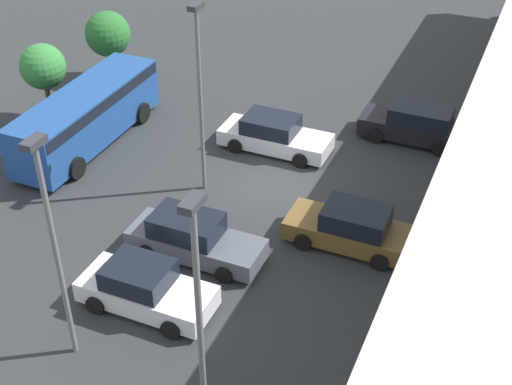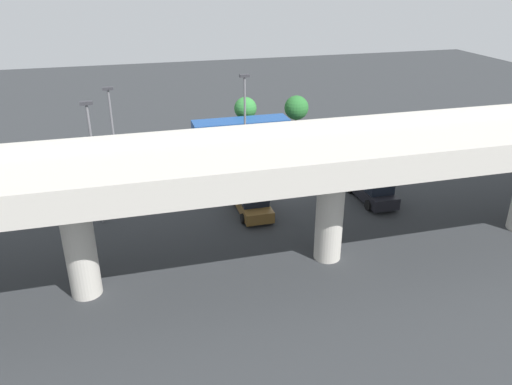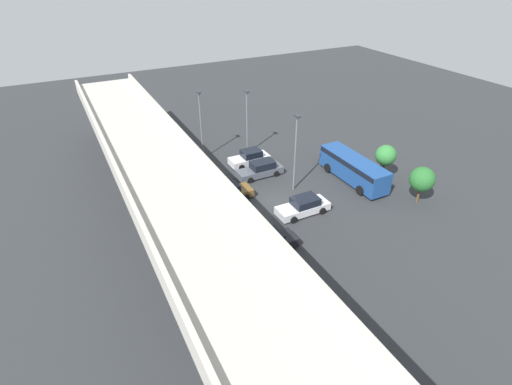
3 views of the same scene
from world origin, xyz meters
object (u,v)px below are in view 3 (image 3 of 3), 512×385
at_px(shuttle_bus, 354,167).
at_px(tree_front_centre, 386,155).
at_px(parked_car_4, 250,158).
at_px(lamp_post_near_aisle, 247,117).
at_px(parked_car_0, 267,243).
at_px(lamp_post_by_overpass, 201,120).
at_px(parked_car_2, 228,193).
at_px(parked_car_1, 303,206).
at_px(lamp_post_mid_lot, 296,148).
at_px(parked_car_3, 261,169).
at_px(tree_front_left, 422,179).

distance_m(shuttle_bus, tree_front_centre, 3.39).
bearing_deg(parked_car_4, lamp_post_near_aisle, -110.44).
height_order(parked_car_0, lamp_post_by_overpass, lamp_post_by_overpass).
bearing_deg(parked_car_0, lamp_post_near_aisle, 68.73).
bearing_deg(parked_car_2, lamp_post_by_overpass, 83.38).
height_order(parked_car_1, lamp_post_mid_lot, lamp_post_mid_lot).
xyz_separation_m(parked_car_2, lamp_post_near_aisle, (8.28, -6.12, 3.65)).
relative_size(parked_car_3, lamp_post_by_overpass, 0.63).
height_order(parked_car_3, tree_front_centre, tree_front_centre).
bearing_deg(tree_front_left, lamp_post_by_overpass, 38.93).
relative_size(lamp_post_near_aisle, lamp_post_by_overpass, 0.96).
bearing_deg(tree_front_left, parked_car_4, 36.27).
bearing_deg(parked_car_1, shuttle_bus, -160.43).
height_order(lamp_post_near_aisle, tree_front_left, lamp_post_near_aisle).
bearing_deg(tree_front_centre, lamp_post_mid_lot, 75.74).
xyz_separation_m(parked_car_1, tree_front_left, (-3.37, -10.52, 1.73)).
bearing_deg(parked_car_4, parked_car_2, 47.87).
bearing_deg(lamp_post_mid_lot, parked_car_4, 11.16).
distance_m(parked_car_3, tree_front_centre, 12.73).
bearing_deg(shuttle_bus, parked_car_1, -70.43).
relative_size(parked_car_2, parked_car_3, 0.93).
bearing_deg(shuttle_bus, parked_car_0, -65.60).
xyz_separation_m(parked_car_3, shuttle_bus, (-5.17, -7.92, 0.76)).
bearing_deg(parked_car_4, lamp_post_by_overpass, -42.52).
bearing_deg(parked_car_4, tree_front_centre, 138.97).
xyz_separation_m(parked_car_2, parked_car_3, (2.76, -4.94, -0.01)).
bearing_deg(shuttle_bus, parked_car_4, -136.52).
height_order(parked_car_4, tree_front_centre, tree_front_centre).
relative_size(parked_car_0, tree_front_centre, 1.25).
bearing_deg(lamp_post_by_overpass, parked_car_1, -164.69).
xyz_separation_m(lamp_post_by_overpass, tree_front_left, (-17.97, -14.52, -2.11)).
distance_m(parked_car_2, tree_front_centre, 16.33).
distance_m(parked_car_1, parked_car_3, 7.93).
distance_m(parked_car_3, lamp_post_mid_lot, 5.71).
height_order(parked_car_2, parked_car_3, parked_car_3).
bearing_deg(lamp_post_mid_lot, lamp_post_by_overpass, 27.03).
height_order(parked_car_0, parked_car_1, parked_car_0).
distance_m(parked_car_2, parked_car_4, 7.69).
xyz_separation_m(tree_front_left, tree_front_centre, (4.97, -0.21, 0.22)).
xyz_separation_m(parked_car_1, lamp_post_near_aisle, (13.45, -1.03, 3.67)).
bearing_deg(tree_front_centre, lamp_post_near_aisle, 39.30).
bearing_deg(lamp_post_by_overpass, parked_car_2, 173.38).
height_order(shuttle_bus, tree_front_centre, tree_front_centre).
height_order(parked_car_2, lamp_post_by_overpass, lamp_post_by_overpass).
height_order(tree_front_left, tree_front_centre, tree_front_centre).
bearing_deg(tree_front_left, lamp_post_mid_lot, 51.11).
bearing_deg(lamp_post_near_aisle, tree_front_left, -150.56).
distance_m(parked_car_1, tree_front_centre, 11.02).
bearing_deg(parked_car_0, parked_car_3, 64.54).
relative_size(shuttle_bus, lamp_post_near_aisle, 1.14).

